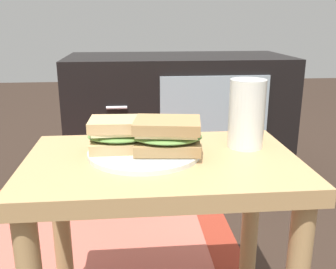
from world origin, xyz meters
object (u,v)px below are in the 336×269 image
sandwich_back (167,135)px  beer_glass (247,114)px  tv_cabinet (178,120)px  plate (144,152)px  sandwich_front (121,134)px

sandwich_back → beer_glass: (0.18, 0.04, 0.03)m
tv_cabinet → plate: tv_cabinet is taller
plate → sandwich_back: (0.05, -0.01, 0.04)m
sandwich_front → sandwich_back: size_ratio=0.91×
sandwich_front → sandwich_back: bearing=-13.0°
tv_cabinet → plate: bearing=-101.1°
tv_cabinet → plate: size_ratio=4.07×
tv_cabinet → sandwich_back: 0.97m
tv_cabinet → beer_glass: size_ratio=6.37×
plate → beer_glass: size_ratio=1.57×
plate → beer_glass: beer_glass is taller
plate → sandwich_front: (-0.05, 0.01, 0.04)m
tv_cabinet → beer_glass: beer_glass is taller
sandwich_front → beer_glass: (0.27, 0.02, 0.03)m
beer_glass → sandwich_back: bearing=-166.1°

